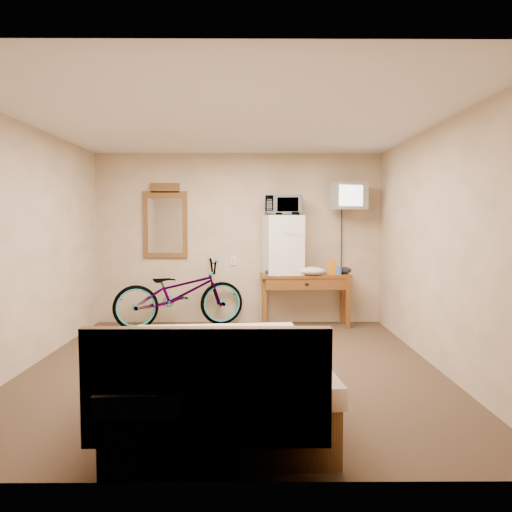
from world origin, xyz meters
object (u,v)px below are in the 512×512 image
(mini_fridge, at_px, (283,245))
(blue_cup, at_px, (339,270))
(microwave, at_px, (283,205))
(bed, at_px, (218,381))
(wall_mirror, at_px, (165,222))
(desk, at_px, (305,283))
(bicycle, at_px, (179,293))
(crt_television, at_px, (348,196))

(mini_fridge, bearing_deg, blue_cup, -6.40)
(microwave, xyz_separation_m, bed, (-0.70, -3.42, -1.44))
(wall_mirror, distance_m, bed, 3.98)
(desk, relative_size, bicycle, 0.70)
(blue_cup, relative_size, wall_mirror, 0.12)
(mini_fridge, relative_size, wall_mirror, 0.77)
(blue_cup, bearing_deg, microwave, 173.59)
(blue_cup, bearing_deg, bicycle, -179.94)
(blue_cup, xyz_separation_m, bicycle, (-2.27, -0.00, -0.33))
(bicycle, bearing_deg, desk, -105.86)
(mini_fridge, bearing_deg, wall_mirror, 172.32)
(desk, height_order, blue_cup, blue_cup)
(desk, height_order, wall_mirror, wall_mirror)
(microwave, height_order, wall_mirror, wall_mirror)
(microwave, relative_size, wall_mirror, 0.47)
(desk, distance_m, blue_cup, 0.51)
(blue_cup, height_order, bicycle, bicycle)
(desk, xyz_separation_m, blue_cup, (0.47, -0.05, 0.19))
(desk, distance_m, mini_fridge, 0.64)
(desk, distance_m, wall_mirror, 2.24)
(mini_fridge, relative_size, blue_cup, 6.67)
(wall_mirror, bearing_deg, bed, -74.41)
(desk, xyz_separation_m, wall_mirror, (-2.04, 0.27, 0.88))
(mini_fridge, relative_size, microwave, 1.64)
(crt_television, bearing_deg, blue_cup, -152.30)
(bed, bearing_deg, wall_mirror, 105.59)
(blue_cup, height_order, wall_mirror, wall_mirror)
(wall_mirror, relative_size, bicycle, 0.59)
(mini_fridge, xyz_separation_m, microwave, (0.00, 0.00, 0.56))
(bicycle, bearing_deg, blue_cup, -107.48)
(bed, bearing_deg, crt_television, 64.40)
(bicycle, bearing_deg, mini_fridge, -104.00)
(desk, bearing_deg, crt_television, 1.93)
(wall_mirror, height_order, bed, wall_mirror)
(blue_cup, height_order, bed, bed)
(microwave, height_order, crt_television, crt_television)
(wall_mirror, bearing_deg, bicycle, -52.94)
(microwave, height_order, bicycle, microwave)
(blue_cup, xyz_separation_m, bed, (-1.49, -3.33, -0.52))
(desk, xyz_separation_m, bed, (-1.02, -3.38, -0.33))
(blue_cup, distance_m, wall_mirror, 2.62)
(desk, relative_size, bed, 0.62)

